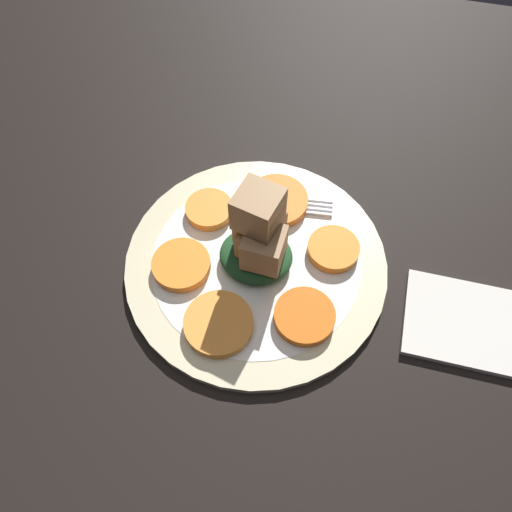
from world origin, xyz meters
TOP-DOWN VIEW (x-y plane):
  - table_slab at (0.00, 0.00)cm, footprint 120.00×120.00cm
  - plate at (0.00, 0.00)cm, footprint 30.68×30.68cm
  - carrot_slice_0 at (8.15, 2.93)cm, footprint 6.75×6.75cm
  - carrot_slice_1 at (1.97, 8.95)cm, footprint 7.55×7.55cm
  - carrot_slice_2 at (-6.85, 5.91)cm, footprint 6.71×6.71cm
  - carrot_slice_3 at (-8.53, -3.33)cm, footprint 6.09×6.09cm
  - carrot_slice_4 at (-0.57, -8.62)cm, footprint 7.78×7.78cm
  - carrot_slice_5 at (7.26, -5.38)cm, footprint 5.82×5.82cm
  - center_pile at (-0.19, -0.40)cm, footprint 8.48×8.36cm
  - fork at (0.66, -8.46)cm, footprint 17.48×3.63cm
  - napkin at (-26.22, 1.92)cm, footprint 17.24×10.34cm

SIDE VIEW (x-z plane):
  - table_slab at x=0.00cm, z-range 0.00..2.00cm
  - napkin at x=-26.22cm, z-range 2.00..2.80cm
  - plate at x=0.00cm, z-range 1.99..3.04cm
  - fork at x=0.66cm, z-range 3.10..3.50cm
  - carrot_slice_0 at x=8.15cm, z-range 3.10..4.26cm
  - carrot_slice_1 at x=1.97cm, z-range 3.10..4.26cm
  - carrot_slice_2 at x=-6.85cm, z-range 3.10..4.26cm
  - carrot_slice_3 at x=-8.53cm, z-range 3.10..4.26cm
  - carrot_slice_4 at x=-0.57cm, z-range 3.10..4.26cm
  - carrot_slice_5 at x=7.26cm, z-range 3.10..4.26cm
  - center_pile at x=-0.19cm, z-range 2.00..13.16cm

